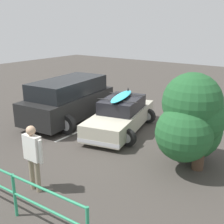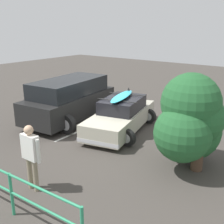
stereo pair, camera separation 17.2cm
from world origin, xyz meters
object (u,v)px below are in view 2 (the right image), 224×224
object	(u,v)px
suv_car	(70,99)
sedan_car	(121,115)
person_bystander	(31,152)
bush_near_left	(191,122)

from	to	relation	value
suv_car	sedan_car	bearing A→B (deg)	-172.49
sedan_car	person_bystander	world-z (taller)	person_bystander
suv_car	bush_near_left	distance (m)	6.14
sedan_car	suv_car	bearing A→B (deg)	7.51
suv_car	bush_near_left	world-z (taller)	bush_near_left
bush_near_left	person_bystander	bearing A→B (deg)	53.15
sedan_car	bush_near_left	bearing A→B (deg)	159.41
sedan_car	person_bystander	size ratio (longest dim) A/B	2.54
suv_car	person_bystander	xyz separation A→B (m)	(-3.27, 4.66, 0.11)
sedan_car	person_bystander	bearing A→B (deg)	97.65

